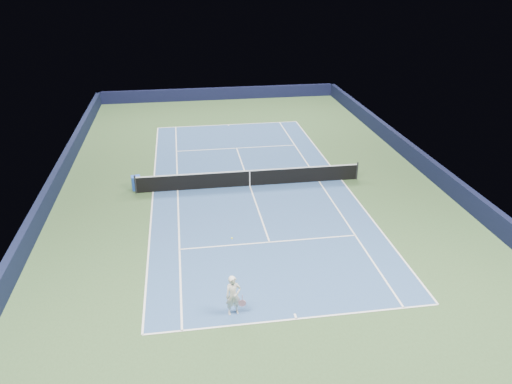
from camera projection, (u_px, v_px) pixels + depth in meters
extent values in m
plane|color=#304B29|center=(250.00, 186.00, 28.70)|extent=(40.00, 40.00, 0.00)
cube|color=black|center=(219.00, 94.00, 46.22)|extent=(22.00, 0.35, 1.10)
cube|color=black|center=(428.00, 166.00, 29.98)|extent=(0.35, 40.00, 1.10)
cube|color=#101632|center=(52.00, 189.00, 26.96)|extent=(0.35, 40.00, 1.10)
cube|color=#2C4B7D|center=(250.00, 186.00, 28.70)|extent=(10.97, 23.77, 0.01)
cube|color=white|center=(228.00, 125.00, 39.34)|extent=(10.97, 0.08, 0.00)
cube|color=white|center=(296.00, 319.00, 18.06)|extent=(10.97, 0.08, 0.00)
cube|color=white|center=(341.00, 180.00, 29.46)|extent=(0.08, 23.77, 0.00)
cube|color=white|center=(153.00, 192.00, 27.94)|extent=(0.08, 23.77, 0.00)
cube|color=white|center=(319.00, 181.00, 29.27)|extent=(0.08, 23.77, 0.00)
cube|color=white|center=(178.00, 190.00, 28.13)|extent=(0.08, 23.77, 0.00)
cube|color=white|center=(237.00, 148.00, 34.43)|extent=(8.23, 0.08, 0.00)
cube|color=white|center=(270.00, 242.00, 22.97)|extent=(8.23, 0.08, 0.00)
cube|color=white|center=(250.00, 186.00, 28.70)|extent=(0.08, 12.80, 0.00)
cube|color=white|center=(229.00, 125.00, 39.21)|extent=(0.08, 0.30, 0.00)
cube|color=white|center=(296.00, 316.00, 18.19)|extent=(0.08, 0.30, 0.00)
cylinder|color=black|center=(135.00, 184.00, 27.59)|extent=(0.10, 0.10, 1.07)
cylinder|color=black|center=(357.00, 171.00, 29.37)|extent=(0.10, 0.10, 1.07)
cube|color=black|center=(250.00, 179.00, 28.51)|extent=(12.80, 0.03, 0.91)
cube|color=white|center=(250.00, 171.00, 28.30)|extent=(12.80, 0.04, 0.06)
cube|color=white|center=(250.00, 179.00, 28.51)|extent=(0.05, 0.04, 0.91)
cube|color=blue|center=(136.00, 183.00, 28.09)|extent=(0.56, 0.53, 0.81)
cube|color=white|center=(141.00, 182.00, 28.11)|extent=(0.02, 0.36, 0.36)
imported|color=silver|center=(233.00, 296.00, 18.02)|extent=(0.64, 0.48, 1.59)
cylinder|color=#C9829D|center=(242.00, 298.00, 18.06)|extent=(0.03, 0.03, 0.26)
cylinder|color=black|center=(242.00, 303.00, 18.16)|extent=(0.26, 0.02, 0.26)
cylinder|color=#CE85A3|center=(242.00, 303.00, 18.16)|extent=(0.28, 0.03, 0.28)
sphere|color=yellow|center=(232.00, 238.00, 18.16)|extent=(0.07, 0.07, 0.07)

